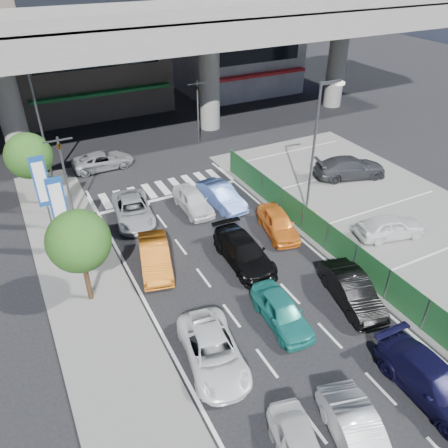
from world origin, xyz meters
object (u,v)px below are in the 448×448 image
taxi_orange_left (155,257)px  street_lamp_left (40,113)px  taxi_teal_mid (282,311)px  sedan_black_mid (244,252)px  tree_far (29,156)px  signboard_near (59,207)px  taxi_orange_right (278,223)px  traffic_light_left (61,158)px  tree_near (79,241)px  traffic_light_right (197,97)px  parked_sedan_dgrey (350,167)px  minivan_navy_back (433,382)px  wagon_silver_front_left (133,210)px  sedan_white_front_mid (193,200)px  signboard_far (42,184)px  street_lamp_right (317,138)px  traffic_cone (315,215)px  sedan_white_mid_left (213,351)px  hatch_black_mid_right (352,290)px  kei_truck_front_right (221,196)px  crossing_wagon_silver (103,160)px  parked_sedan_white (390,226)px

taxi_orange_left → street_lamp_left: bearing=116.6°
taxi_teal_mid → sedan_black_mid: 4.59m
tree_far → sedan_black_mid: bearing=-52.7°
signboard_near → taxi_orange_right: size_ratio=1.20×
traffic_light_left → street_lamp_left: street_lamp_left is taller
tree_near → traffic_light_right: bearing=50.2°
parked_sedan_dgrey → tree_far: bearing=89.5°
minivan_navy_back → wagon_silver_front_left: bearing=110.9°
tree_far → sedan_white_front_mid: tree_far is taller
signboard_near → tree_near: tree_near is taller
signboard_far → minivan_navy_back: size_ratio=0.99×
street_lamp_right → tree_near: 14.38m
signboard_far → traffic_cone: (14.23, -6.26, -2.62)m
traffic_light_right → tree_near: (-12.50, -15.00, -0.55)m
parked_sedan_dgrey → wagon_silver_front_left: bearing=100.3°
sedan_white_mid_left → hatch_black_mid_right: hatch_black_mid_right is taller
street_lamp_left → kei_truck_front_right: size_ratio=1.91×
sedan_white_mid_left → crossing_wagon_silver: size_ratio=1.01×
sedan_black_mid → parked_sedan_dgrey: (11.61, 5.12, 0.11)m
signboard_far → sedan_black_mid: 11.74m
traffic_light_right → crossing_wagon_silver: size_ratio=1.16×
wagon_silver_front_left → parked_sedan_dgrey: 15.54m
taxi_orange_right → crossing_wagon_silver: taxi_orange_right is taller
traffic_light_right → parked_sedan_white: size_ratio=1.32×
signboard_near → taxi_orange_left: (3.76, -3.09, -2.37)m
sedan_white_front_mid → parked_sedan_dgrey: size_ratio=0.77×
street_lamp_left → parked_sedan_white: bearing=-46.6°
traffic_light_right → sedan_black_mid: bearing=-106.5°
traffic_light_left → street_lamp_right: 14.68m
signboard_far → crossing_wagon_silver: (4.80, 7.00, -2.44)m
street_lamp_right → taxi_teal_mid: bearing=-133.6°
signboard_far → hatch_black_mid_right: 17.27m
tree_far → crossing_wagon_silver: bearing=34.9°
traffic_light_left → kei_truck_front_right: (8.70, -2.96, -3.25)m
traffic_light_left → parked_sedan_white: bearing=-34.3°
hatch_black_mid_right → taxi_orange_right: (0.16, 6.45, -0.02)m
street_lamp_left → crossing_wagon_silver: bearing=-0.1°
traffic_light_left → parked_sedan_dgrey: traffic_light_left is taller
sedan_black_mid → hatch_black_mid_right: bearing=-56.5°
traffic_light_right → minivan_navy_back: size_ratio=1.09×
minivan_navy_back → street_lamp_right: bearing=73.7°
signboard_far → hatch_black_mid_right: bearing=-48.2°
traffic_light_right → taxi_orange_right: traffic_light_right is taller
tree_far → traffic_light_left: bearing=-57.4°
traffic_light_right → street_lamp_right: (1.67, -13.00, 0.83)m
street_lamp_left → minivan_navy_back: bearing=-69.5°
street_lamp_left → kei_truck_front_right: 13.22m
taxi_orange_left → minivan_navy_back: bearing=-47.4°
traffic_cone → tree_near: bearing=-176.9°
sedan_black_mid → taxi_orange_right: 3.49m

